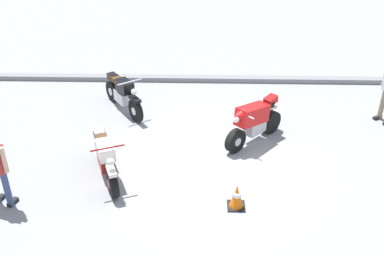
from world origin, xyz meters
name	(u,v)px	position (x,y,z in m)	size (l,w,h in m)	color
ground_plane	(212,162)	(0.00, 0.00, 0.00)	(40.00, 40.00, 0.00)	gray
curb_edge	(210,79)	(0.00, 4.60, 0.07)	(14.00, 0.30, 0.15)	gray
motorcycle_black_cruiser	(123,94)	(-2.46, 2.51, 0.52)	(1.32, 1.77, 1.09)	black
motorcycle_red_sportbike	(254,121)	(1.02, 0.94, 0.59)	(1.51, 1.52, 1.14)	black
motorcycle_cream_vintage	(106,158)	(-2.34, -0.62, 0.49)	(0.95, 1.87, 1.07)	black
traffic_cone	(237,196)	(0.46, -1.57, 0.26)	(0.36, 0.36, 0.53)	black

